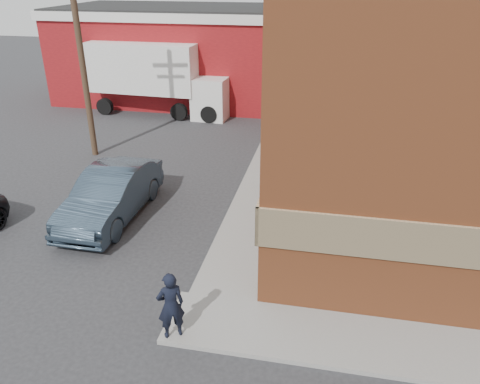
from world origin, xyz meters
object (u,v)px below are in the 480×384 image
at_px(man, 171,305).
at_px(sedan, 111,194).
at_px(warehouse, 193,53).
at_px(box_truck, 159,74).
at_px(utility_pole, 80,47).

relative_size(man, sedan, 0.33).
xyz_separation_m(warehouse, man, (5.80, -21.55, -1.85)).
xyz_separation_m(warehouse, sedan, (1.91, -16.36, -1.97)).
bearing_deg(box_truck, warehouse, 81.62).
height_order(utility_pole, box_truck, utility_pole).
height_order(utility_pole, man, utility_pole).
bearing_deg(man, utility_pole, -86.96).
distance_m(warehouse, box_truck, 4.16).
xyz_separation_m(utility_pole, box_truck, (0.68, 6.95, -2.44)).
bearing_deg(sedan, box_truck, 103.33).
relative_size(utility_pole, sedan, 1.76).
bearing_deg(box_truck, utility_pole, -92.41).
bearing_deg(utility_pole, man, -55.32).
xyz_separation_m(warehouse, box_truck, (-0.82, -4.05, -0.51)).
distance_m(sedan, box_truck, 12.70).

